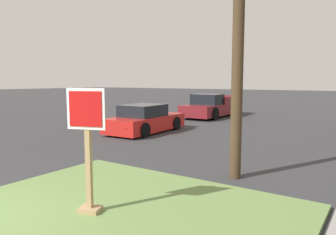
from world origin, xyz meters
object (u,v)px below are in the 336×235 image
(stop_sign, at_px, (88,154))
(parked_sedan_red, at_px, (145,120))
(manhole_cover, at_px, (109,189))
(pickup_truck_maroon, at_px, (212,107))

(stop_sign, relative_size, parked_sedan_red, 0.51)
(manhole_cover, distance_m, parked_sedan_red, 7.73)
(stop_sign, height_order, manhole_cover, stop_sign)
(pickup_truck_maroon, bearing_deg, manhole_cover, -72.36)
(manhole_cover, xyz_separation_m, parked_sedan_red, (-4.12, 6.52, 0.53))
(stop_sign, distance_m, manhole_cover, 1.75)
(manhole_cover, distance_m, pickup_truck_maroon, 14.40)
(stop_sign, distance_m, parked_sedan_red, 9.11)
(stop_sign, xyz_separation_m, manhole_cover, (-0.71, 1.18, -1.07))
(stop_sign, bearing_deg, pickup_truck_maroon, 108.82)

